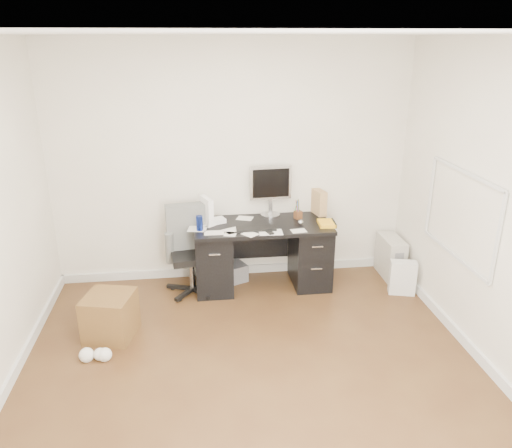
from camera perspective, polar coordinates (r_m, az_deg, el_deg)
The scene contains 18 objects.
ground at distance 4.38m, azimuth -0.23°, elevation -17.15°, with size 4.00×4.00×0.00m, color #452916.
room_shell at distance 3.64m, azimuth 0.18°, elevation 4.30°, with size 4.02×4.02×2.71m.
desk at distance 5.62m, azimuth 0.74°, elevation -3.34°, with size 1.50×0.70×0.75m.
loose_papers at distance 5.42m, azimuth -1.27°, elevation -0.27°, with size 1.10×0.60×0.00m, color silver, non-canonical shape.
lcd_monitor at distance 5.65m, azimuth 1.66°, elevation 3.81°, with size 0.47×0.27×0.60m, color #AAAAAE, non-canonical shape.
keyboard at distance 5.32m, azimuth 0.01°, elevation -0.52°, with size 0.43×0.15×0.02m, color black.
computer_mouse at distance 5.47m, azimuth 5.12°, elevation 0.18°, with size 0.06×0.06×0.06m, color #AAAAAE.
travel_mug at distance 5.31m, azimuth -6.47°, elevation 0.09°, with size 0.07×0.07×0.16m, color navy.
white_binder at distance 5.49m, azimuth -5.67°, elevation 1.56°, with size 0.12×0.26×0.30m, color white.
magazine_file at distance 5.81m, azimuth 7.18°, elevation 2.50°, with size 0.12×0.25×0.29m, color #AD7D53.
pen_cup at distance 5.64m, azimuth 4.84°, elevation 1.67°, with size 0.09×0.09×0.22m, color #5B2F1A, non-canonical shape.
yellow_book at distance 5.50m, azimuth 8.07°, elevation 0.07°, with size 0.17×0.22×0.04m, color yellow.
paper_remote at distance 5.25m, azimuth 1.69°, elevation -0.86°, with size 0.25×0.20×0.02m, color silver, non-canonical shape.
office_chair at distance 5.48m, azimuth -7.43°, elevation -3.12°, with size 0.55×0.55×0.98m, color #545754, non-canonical shape.
pc_tower at distance 6.13m, azimuth 15.13°, elevation -3.64°, with size 0.21×0.48×0.48m, color #A8A598.
shopping_bag at distance 5.76m, azimuth 16.40°, elevation -5.89°, with size 0.28×0.20×0.38m, color silver.
wicker_basket at distance 4.97m, azimuth -16.34°, elevation -10.03°, with size 0.43×0.43×0.43m, color #513418.
desk_printer at distance 5.85m, azimuth -3.06°, elevation -5.57°, with size 0.35×0.29×0.21m, color slate.
Camera 1 is at (-0.42, -3.44, 2.68)m, focal length 35.00 mm.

